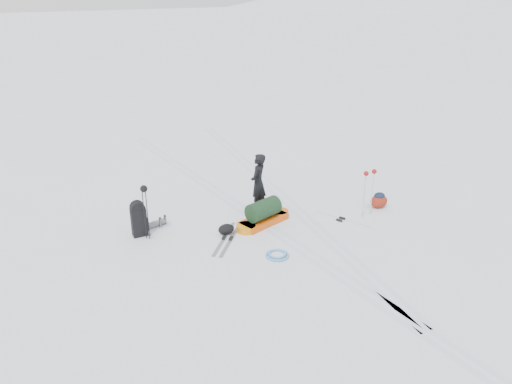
% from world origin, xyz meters
% --- Properties ---
extents(ground, '(200.00, 200.00, 0.00)m').
position_xyz_m(ground, '(0.00, 0.00, 0.00)').
color(ground, white).
rests_on(ground, ground).
extents(snow_hill_backdrop, '(359.50, 192.00, 162.45)m').
position_xyz_m(snow_hill_backdrop, '(62.69, 84.02, -69.02)').
color(snow_hill_backdrop, white).
rests_on(snow_hill_backdrop, ground).
extents(ski_tracks, '(3.38, 17.97, 0.01)m').
position_xyz_m(ski_tracks, '(0.61, 0.88, 0.00)').
color(ski_tracks, silver).
rests_on(ski_tracks, ground).
extents(skier, '(0.69, 0.66, 1.59)m').
position_xyz_m(skier, '(0.25, 0.87, 0.80)').
color(skier, black).
rests_on(skier, ground).
extents(pulk_sled, '(1.73, 0.89, 0.64)m').
position_xyz_m(pulk_sled, '(-0.00, 0.14, 0.24)').
color(pulk_sled, '#D8500C').
rests_on(pulk_sled, ground).
extents(expedition_rucksack, '(0.93, 0.53, 0.89)m').
position_xyz_m(expedition_rucksack, '(-2.85, 1.08, 0.41)').
color(expedition_rucksack, black).
rests_on(expedition_rucksack, ground).
extents(ski_poles_black, '(0.17, 0.17, 1.37)m').
position_xyz_m(ski_poles_black, '(-2.79, 0.79, 1.12)').
color(ski_poles_black, black).
rests_on(ski_poles_black, ground).
extents(ski_poles_silver, '(0.40, 0.14, 1.26)m').
position_xyz_m(ski_poles_silver, '(2.59, -0.76, 1.06)').
color(ski_poles_silver, '#B7B9BF').
rests_on(ski_poles_silver, ground).
extents(touring_skis_grey, '(1.34, 1.45, 0.06)m').
position_xyz_m(touring_skis_grey, '(-1.16, -0.17, 0.01)').
color(touring_skis_grey, gray).
rests_on(touring_skis_grey, ground).
extents(touring_skis_white, '(0.87, 1.55, 0.06)m').
position_xyz_m(touring_skis_white, '(1.81, -0.68, 0.01)').
color(touring_skis_white, silver).
rests_on(touring_skis_white, ground).
extents(rope_coil, '(0.57, 0.57, 0.06)m').
position_xyz_m(rope_coil, '(-0.54, -1.41, 0.03)').
color(rope_coil, '#5593CF').
rests_on(rope_coil, ground).
extents(small_daypack, '(0.50, 0.38, 0.42)m').
position_xyz_m(small_daypack, '(3.21, -0.53, 0.21)').
color(small_daypack, maroon).
rests_on(small_daypack, ground).
extents(thermos_pair, '(0.24, 0.19, 0.26)m').
position_xyz_m(thermos_pair, '(-2.26, 1.27, 0.12)').
color(thermos_pair, '#595C61').
rests_on(thermos_pair, ground).
extents(stuff_sack, '(0.43, 0.33, 0.25)m').
position_xyz_m(stuff_sack, '(-1.07, 0.09, 0.13)').
color(stuff_sack, black).
rests_on(stuff_sack, ground).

